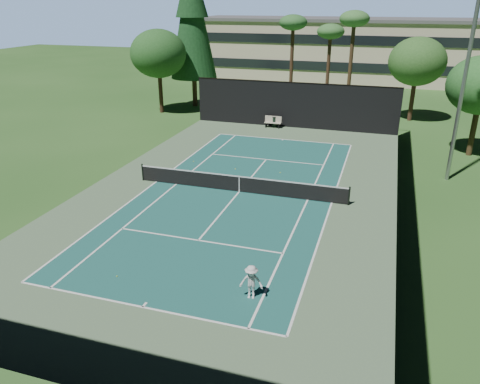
# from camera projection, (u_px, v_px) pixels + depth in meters

# --- Properties ---
(ground) EXTENTS (160.00, 160.00, 0.00)m
(ground) POSITION_uv_depth(u_px,v_px,m) (239.00, 192.00, 27.90)
(ground) COLOR #2A5620
(ground) RESTS_ON ground
(apron_slab) EXTENTS (18.00, 32.00, 0.01)m
(apron_slab) POSITION_uv_depth(u_px,v_px,m) (239.00, 192.00, 27.90)
(apron_slab) COLOR #54704F
(apron_slab) RESTS_ON ground
(court_surface) EXTENTS (10.97, 23.77, 0.01)m
(court_surface) POSITION_uv_depth(u_px,v_px,m) (239.00, 192.00, 27.90)
(court_surface) COLOR #1B5750
(court_surface) RESTS_ON ground
(court_lines) EXTENTS (11.07, 23.87, 0.01)m
(court_lines) POSITION_uv_depth(u_px,v_px,m) (239.00, 192.00, 27.89)
(court_lines) COLOR white
(court_lines) RESTS_ON ground
(tennis_net) EXTENTS (12.90, 0.10, 1.10)m
(tennis_net) POSITION_uv_depth(u_px,v_px,m) (239.00, 183.00, 27.69)
(tennis_net) COLOR black
(tennis_net) RESTS_ON ground
(fence) EXTENTS (18.04, 32.05, 4.03)m
(fence) POSITION_uv_depth(u_px,v_px,m) (240.00, 160.00, 27.19)
(fence) COLOR black
(fence) RESTS_ON ground
(player) EXTENTS (0.97, 0.65, 1.41)m
(player) POSITION_uv_depth(u_px,v_px,m) (251.00, 282.00, 17.73)
(player) COLOR silver
(player) RESTS_ON ground
(tennis_ball_a) EXTENTS (0.06, 0.06, 0.06)m
(tennis_ball_a) POSITION_uv_depth(u_px,v_px,m) (117.00, 276.00, 19.34)
(tennis_ball_a) COLOR #BDDB31
(tennis_ball_a) RESTS_ON ground
(tennis_ball_b) EXTENTS (0.07, 0.07, 0.07)m
(tennis_ball_b) POSITION_uv_depth(u_px,v_px,m) (235.00, 169.00, 31.60)
(tennis_ball_b) COLOR yellow
(tennis_ball_b) RESTS_ON ground
(tennis_ball_c) EXTENTS (0.07, 0.07, 0.07)m
(tennis_ball_c) POSITION_uv_depth(u_px,v_px,m) (280.00, 173.00, 30.90)
(tennis_ball_c) COLOR #D2E734
(tennis_ball_c) RESTS_ON ground
(tennis_ball_d) EXTENTS (0.07, 0.07, 0.07)m
(tennis_ball_d) POSITION_uv_depth(u_px,v_px,m) (194.00, 161.00, 33.06)
(tennis_ball_d) COLOR #C3DC32
(tennis_ball_d) RESTS_ON ground
(park_bench) EXTENTS (1.50, 0.45, 1.02)m
(park_bench) POSITION_uv_depth(u_px,v_px,m) (273.00, 121.00, 41.80)
(park_bench) COLOR beige
(park_bench) RESTS_ON ground
(trash_bin) EXTENTS (0.56, 0.56, 0.95)m
(trash_bin) POSITION_uv_depth(u_px,v_px,m) (275.00, 122.00, 42.06)
(trash_bin) COLOR black
(trash_bin) RESTS_ON ground
(pine_tree) EXTENTS (4.80, 4.80, 15.00)m
(pine_tree) POSITION_uv_depth(u_px,v_px,m) (192.00, 11.00, 47.01)
(pine_tree) COLOR #4B3320
(pine_tree) RESTS_ON ground
(palm_a) EXTENTS (2.80, 2.80, 9.32)m
(palm_a) POSITION_uv_depth(u_px,v_px,m) (293.00, 26.00, 46.50)
(palm_a) COLOR #442C1D
(palm_a) RESTS_ON ground
(palm_b) EXTENTS (2.80, 2.80, 8.42)m
(palm_b) POSITION_uv_depth(u_px,v_px,m) (330.00, 34.00, 47.60)
(palm_b) COLOR #472E1E
(palm_b) RESTS_ON ground
(palm_c) EXTENTS (2.80, 2.80, 9.77)m
(palm_c) POSITION_uv_depth(u_px,v_px,m) (354.00, 23.00, 43.78)
(palm_c) COLOR #48331F
(palm_c) RESTS_ON ground
(decid_tree_a) EXTENTS (5.12, 5.12, 7.62)m
(decid_tree_a) POSITION_uv_depth(u_px,v_px,m) (417.00, 62.00, 42.44)
(decid_tree_a) COLOR #4B2E20
(decid_tree_a) RESTS_ON ground
(decid_tree_c) EXTENTS (5.44, 5.44, 8.09)m
(decid_tree_c) POSITION_uv_depth(u_px,v_px,m) (158.00, 54.00, 45.48)
(decid_tree_c) COLOR #462B1E
(decid_tree_c) RESTS_ON ground
(campus_building) EXTENTS (40.50, 12.50, 8.30)m
(campus_building) POSITION_uv_depth(u_px,v_px,m) (337.00, 48.00, 66.83)
(campus_building) COLOR beige
(campus_building) RESTS_ON ground
(light_pole) EXTENTS (0.90, 0.25, 12.22)m
(light_pole) POSITION_uv_depth(u_px,v_px,m) (465.00, 77.00, 27.38)
(light_pole) COLOR #979A9F
(light_pole) RESTS_ON ground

